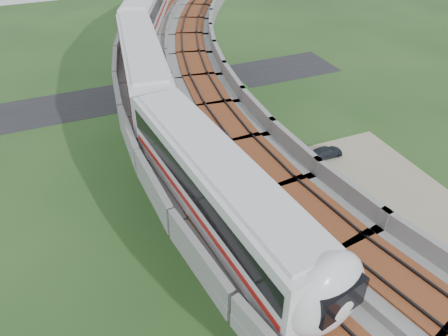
{
  "coord_description": "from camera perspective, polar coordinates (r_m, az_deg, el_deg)",
  "views": [
    {
      "loc": [
        -7.81,
        -20.75,
        24.76
      ],
      "look_at": [
        1.54,
        1.32,
        7.5
      ],
      "focal_mm": 35.0,
      "sensor_mm": 36.0,
      "label": 1
    }
  ],
  "objects": [
    {
      "name": "viaduct",
      "position": [
        28.52,
        5.31,
        2.15
      ],
      "size": [
        19.58,
        73.98,
        11.4
      ],
      "color": "#99968E",
      "rests_on": "ground"
    },
    {
      "name": "dirt_lot",
      "position": [
        37.94,
        19.85,
        -7.6
      ],
      "size": [
        18.0,
        26.0,
        0.04
      ],
      "primitive_type": "cube",
      "color": "gray",
      "rests_on": "ground"
    },
    {
      "name": "fence",
      "position": [
        36.27,
        12.96,
        -6.84
      ],
      "size": [
        3.87,
        38.73,
        1.5
      ],
      "color": "#2D382D",
      "rests_on": "ground"
    },
    {
      "name": "car_red",
      "position": [
        35.79,
        21.15,
        -9.56
      ],
      "size": [
        3.6,
        4.09,
        1.34
      ],
      "primitive_type": "imported",
      "rotation": [
        0.0,
        0.0,
        -0.65
      ],
      "color": "maroon",
      "rests_on": "dirt_lot"
    },
    {
      "name": "asphalt_road",
      "position": [
        57.0,
        -12.93,
        9.09
      ],
      "size": [
        60.0,
        8.0,
        0.03
      ],
      "primitive_type": "cube",
      "color": "#232326",
      "rests_on": "ground"
    },
    {
      "name": "ground",
      "position": [
        33.24,
        -1.59,
        -12.42
      ],
      "size": [
        160.0,
        160.0,
        0.0
      ],
      "primitive_type": "plane",
      "color": "#22451B",
      "rests_on": "ground"
    },
    {
      "name": "tree_5",
      "position": [
        30.39,
        14.62,
        -15.14
      ],
      "size": [
        2.35,
        2.35,
        2.74
      ],
      "color": "#382314",
      "rests_on": "ground"
    },
    {
      "name": "tree_0",
      "position": [
        51.82,
        1.82,
        9.9
      ],
      "size": [
        2.81,
        2.81,
        3.38
      ],
      "color": "#382314",
      "rests_on": "ground"
    },
    {
      "name": "car_dark",
      "position": [
        44.8,
        13.14,
        2.02
      ],
      "size": [
        3.65,
        1.52,
        1.05
      ],
      "primitive_type": "imported",
      "rotation": [
        0.0,
        0.0,
        1.58
      ],
      "color": "black",
      "rests_on": "dirt_lot"
    },
    {
      "name": "metro_train",
      "position": [
        39.85,
        -7.19,
        17.28
      ],
      "size": [
        20.31,
        59.11,
        3.64
      ],
      "color": "silver",
      "rests_on": "ground"
    },
    {
      "name": "car_white",
      "position": [
        35.03,
        25.74,
        -12.45
      ],
      "size": [
        2.43,
        3.74,
        1.18
      ],
      "primitive_type": "imported",
      "rotation": [
        0.0,
        0.0,
        0.32
      ],
      "color": "white",
      "rests_on": "dirt_lot"
    },
    {
      "name": "tree_2",
      "position": [
        42.65,
        2.64,
        3.25
      ],
      "size": [
        2.66,
        2.66,
        3.0
      ],
      "color": "#382314",
      "rests_on": "ground"
    },
    {
      "name": "tree_3",
      "position": [
        37.88,
        5.34,
        -1.48
      ],
      "size": [
        2.05,
        2.05,
        2.82
      ],
      "color": "#382314",
      "rests_on": "ground"
    },
    {
      "name": "tree_4",
      "position": [
        33.72,
        9.83,
        -8.16
      ],
      "size": [
        1.98,
        1.98,
        2.51
      ],
      "color": "#382314",
      "rests_on": "ground"
    },
    {
      "name": "tree_1",
      "position": [
        47.17,
        2.04,
        7.37
      ],
      "size": [
        2.71,
        2.71,
        3.52
      ],
      "color": "#382314",
      "rests_on": "ground"
    }
  ]
}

